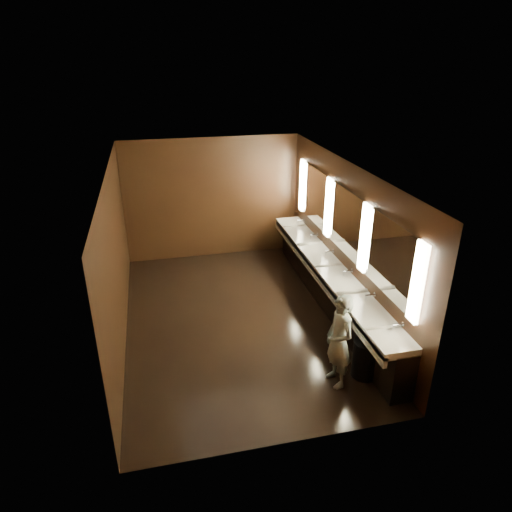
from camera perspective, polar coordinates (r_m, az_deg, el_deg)
The scene contains 10 objects.
floor at distance 8.52m, azimuth -2.29°, elevation -7.86°, with size 6.00×6.00×0.00m, color black.
ceiling at distance 7.40m, azimuth -2.65°, elevation 10.76°, with size 4.00×6.00×0.02m, color #2D2D2B.
wall_back at distance 10.64m, azimuth -5.50°, elevation 7.14°, with size 4.00×0.02×2.80m, color black.
wall_front at distance 5.32m, azimuth 3.75°, elevation -11.99°, with size 4.00×0.02×2.80m, color black.
wall_left at distance 7.78m, azimuth -17.08°, elevation -0.58°, with size 0.02×6.00×2.80m, color black.
wall_right at distance 8.42m, azimuth 11.05°, elevation 2.01°, with size 0.02×6.00×2.80m, color black.
sink_counter at distance 8.72m, azimuth 9.32°, elevation -3.59°, with size 0.55×5.40×1.01m.
mirror_band at distance 8.29m, azimuth 11.11°, elevation 4.24°, with size 0.06×5.03×1.15m.
person at distance 6.76m, azimuth 10.36°, elevation -10.46°, with size 0.53×0.35×1.46m, color #9AD9E6.
trash_bin at distance 7.23m, azimuth 13.48°, elevation -12.34°, with size 0.39×0.39×0.61m, color black.
Camera 1 is at (-1.29, -7.08, 4.56)m, focal length 32.00 mm.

